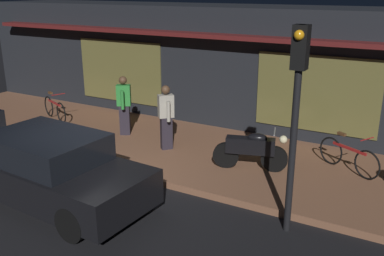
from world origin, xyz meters
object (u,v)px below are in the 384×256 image
motorcycle (252,149)px  bicycle_extra (348,156)px  traffic_light_pole (297,96)px  parked_car_far (52,170)px  person_photographer (124,104)px  person_bystander (166,116)px  bicycle_parked (55,109)px

motorcycle → bicycle_extra: (1.94, 0.99, -0.14)m
traffic_light_pole → parked_car_far: 4.93m
person_photographer → parked_car_far: size_ratio=0.40×
person_photographer → bicycle_extra: bearing=4.0°
person_bystander → bicycle_extra: bearing=10.5°
bicycle_extra → motorcycle: bearing=-153.1°
bicycle_parked → person_photographer: person_photographer is taller
person_photographer → parked_car_far: (1.07, -3.72, -0.32)m
motorcycle → bicycle_extra: bearing=26.9°
parked_car_far → person_bystander: bearing=80.4°
parked_car_far → motorcycle: bearing=46.6°
bicycle_extra → person_bystander: size_ratio=0.88×
bicycle_parked → parked_car_far: size_ratio=0.37×
bicycle_parked → parked_car_far: parked_car_far is taller
person_photographer → parked_car_far: bearing=-73.9°
bicycle_extra → person_bystander: bearing=-169.5°
person_photographer → traffic_light_pole: 6.20m
person_bystander → parked_car_far: bearing=-99.6°
bicycle_parked → person_bystander: (4.42, -0.44, 0.52)m
bicycle_parked → bicycle_extra: (8.77, 0.37, 0.00)m
person_photographer → person_bystander: 1.68m
person_photographer → traffic_light_pole: bearing=-24.1°
parked_car_far → person_photographer: bearing=106.1°
traffic_light_pole → parked_car_far: traffic_light_pole is taller
traffic_light_pole → person_bystander: bearing=151.8°
bicycle_parked → person_bystander: bearing=-5.6°
person_photographer → traffic_light_pole: size_ratio=0.46×
person_photographer → parked_car_far: 3.88m
bicycle_parked → person_photographer: 2.84m
bicycle_extra → person_photographer: bearing=-176.0°
motorcycle → parked_car_far: parked_car_far is taller
person_photographer → traffic_light_pole: (5.50, -2.46, 1.45)m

